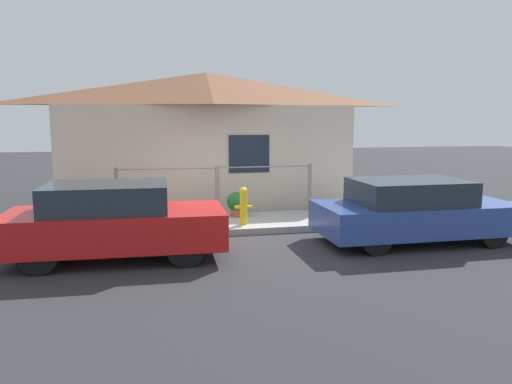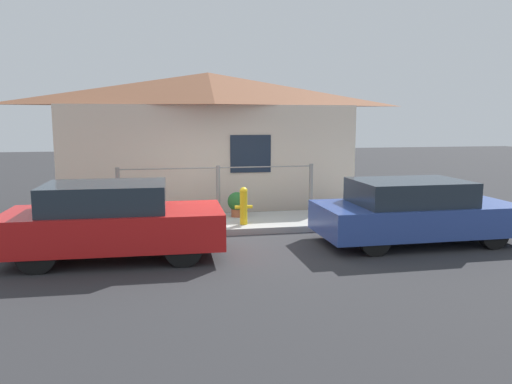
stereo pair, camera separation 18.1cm
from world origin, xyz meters
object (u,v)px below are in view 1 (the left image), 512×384
potted_plant_by_fence (117,210)px  car_left (114,221)px  potted_plant_near_hydrant (236,203)px  fire_hydrant (244,205)px  car_right (414,211)px

potted_plant_by_fence → car_left: bearing=-87.7°
potted_plant_near_hydrant → potted_plant_by_fence: 2.81m
potted_plant_near_hydrant → potted_plant_by_fence: size_ratio=0.98×
potted_plant_near_hydrant → potted_plant_by_fence: (-2.79, -0.28, -0.00)m
fire_hydrant → car_right: bearing=-28.9°
car_left → fire_hydrant: car_left is taller
fire_hydrant → potted_plant_near_hydrant: bearing=90.2°
car_left → potted_plant_by_fence: 2.41m
car_right → potted_plant_near_hydrant: bearing=139.8°
car_left → potted_plant_near_hydrant: 3.81m
potted_plant_near_hydrant → car_left: bearing=-135.1°
car_right → potted_plant_by_fence: size_ratio=6.52×
car_left → potted_plant_by_fence: size_ratio=6.31×
potted_plant_by_fence → potted_plant_near_hydrant: bearing=5.8°
car_right → fire_hydrant: (-3.20, 1.77, -0.06)m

